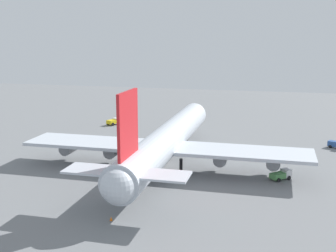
# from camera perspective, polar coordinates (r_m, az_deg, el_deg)

# --- Properties ---
(ground_plane) EXTENTS (277.38, 277.38, 0.00)m
(ground_plane) POSITION_cam_1_polar(r_m,az_deg,el_deg) (99.06, 0.00, -5.17)
(ground_plane) COLOR slate
(cargo_airplane) EXTENTS (69.34, 62.77, 20.27)m
(cargo_airplane) POSITION_cam_1_polar(r_m,az_deg,el_deg) (97.24, -0.03, -1.85)
(cargo_airplane) COLOR silver
(cargo_airplane) RESTS_ON ground_plane
(baggage_tug) EXTENTS (4.53, 4.59, 1.99)m
(baggage_tug) POSITION_cam_1_polar(r_m,az_deg,el_deg) (92.38, 14.61, -6.19)
(baggage_tug) COLOR silver
(baggage_tug) RESTS_ON ground_plane
(catering_truck) EXTENTS (4.68, 3.95, 2.05)m
(catering_truck) POSITION_cam_1_polar(r_m,az_deg,el_deg) (143.67, -7.18, 0.60)
(catering_truck) COLOR silver
(catering_truck) RESTS_ON ground_plane
(safety_cone_nose) EXTENTS (0.57, 0.57, 0.82)m
(safety_cone_nose) POSITION_cam_1_polar(r_m,az_deg,el_deg) (128.68, 2.80, -0.98)
(safety_cone_nose) COLOR orange
(safety_cone_nose) RESTS_ON ground_plane
(safety_cone_tail) EXTENTS (0.46, 0.46, 0.66)m
(safety_cone_tail) POSITION_cam_1_polar(r_m,az_deg,el_deg) (71.48, -7.47, -11.94)
(safety_cone_tail) COLOR orange
(safety_cone_tail) RESTS_ON ground_plane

